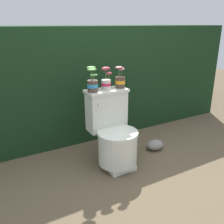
{
  "coord_description": "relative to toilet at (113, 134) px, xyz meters",
  "views": [
    {
      "loc": [
        -1.29,
        -2.03,
        1.46
      ],
      "look_at": [
        -0.09,
        0.1,
        0.59
      ],
      "focal_mm": 40.0,
      "sensor_mm": 36.0,
      "label": 1
    }
  ],
  "objects": [
    {
      "name": "ground_plane",
      "position": [
        0.09,
        -0.06,
        -0.35
      ],
      "size": [
        12.0,
        12.0,
        0.0
      ],
      "primitive_type": "plane",
      "color": "brown"
    },
    {
      "name": "hedge_backdrop",
      "position": [
        0.09,
        1.16,
        0.36
      ],
      "size": [
        4.39,
        1.08,
        1.43
      ],
      "color": "black",
      "rests_on": "ground"
    },
    {
      "name": "toilet",
      "position": [
        0.0,
        0.0,
        0.0
      ],
      "size": [
        0.45,
        0.56,
        0.8
      ],
      "color": "silver",
      "rests_on": "ground"
    },
    {
      "name": "potted_plant_left",
      "position": [
        -0.17,
        0.13,
        0.55
      ],
      "size": [
        0.11,
        0.13,
        0.26
      ],
      "color": "#47382D",
      "rests_on": "toilet"
    },
    {
      "name": "potted_plant_midleft",
      "position": [
        0.0,
        0.16,
        0.54
      ],
      "size": [
        0.11,
        0.11,
        0.23
      ],
      "color": "beige",
      "rests_on": "toilet"
    },
    {
      "name": "potted_plant_middle",
      "position": [
        0.17,
        0.15,
        0.53
      ],
      "size": [
        0.12,
        0.1,
        0.23
      ],
      "color": "#47382D",
      "rests_on": "toilet"
    },
    {
      "name": "garden_stone",
      "position": [
        0.6,
        0.02,
        -0.29
      ],
      "size": [
        0.22,
        0.17,
        0.12
      ],
      "color": "gray",
      "rests_on": "ground"
    }
  ]
}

